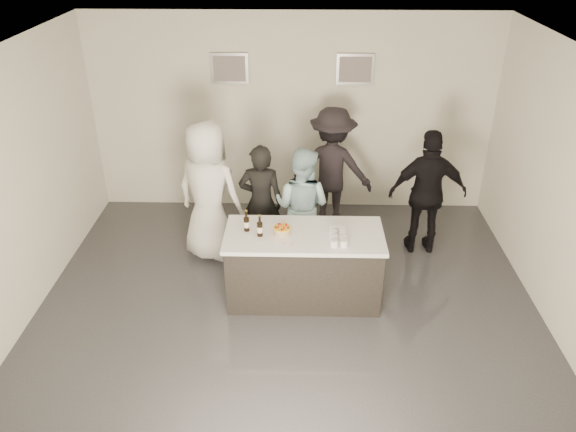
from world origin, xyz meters
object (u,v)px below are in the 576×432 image
object	(u,v)px
person_guest_back	(332,168)
person_main_black	(261,202)
person_main_blue	(302,206)
person_guest_left	(209,192)
person_guest_right	(428,193)
cake	(282,231)
bar_counter	(304,266)
beer_bottle_b	(260,226)
beer_bottle_a	(246,221)

from	to	relation	value
person_guest_back	person_main_black	bearing A→B (deg)	54.43
person_main_black	person_main_blue	distance (m)	0.55
person_main_blue	person_guest_back	size ratio (longest dim) A/B	0.89
person_guest_left	person_guest_right	bearing A→B (deg)	-154.03
cake	person_guest_right	size ratio (longest dim) A/B	0.12
cake	person_guest_left	xyz separation A→B (m)	(-0.99, 0.94, 0.02)
bar_counter	person_guest_right	size ratio (longest dim) A/B	1.06
bar_counter	person_guest_back	distance (m)	1.96
bar_counter	person_guest_left	bearing A→B (deg)	143.31
person_main_black	person_guest_right	xyz separation A→B (m)	(2.22, 0.18, 0.07)
bar_counter	cake	world-z (taller)	cake
beer_bottle_b	person_guest_left	xyz separation A→B (m)	(-0.74, 1.00, -0.07)
bar_counter	person_main_black	world-z (taller)	person_main_black
beer_bottle_a	person_main_black	distance (m)	0.93
beer_bottle_b	person_guest_left	distance (m)	1.24
person_guest_back	person_guest_right	bearing A→B (deg)	161.00
bar_counter	beer_bottle_a	xyz separation A→B (m)	(-0.67, 0.05, 0.58)
cake	person_main_blue	xyz separation A→B (m)	(0.23, 0.86, -0.13)
person_main_blue	person_guest_left	size ratio (longest dim) A/B	0.84
beer_bottle_b	bar_counter	bearing A→B (deg)	7.25
cake	person_guest_back	distance (m)	1.99
bar_counter	person_main_black	size ratio (longest dim) A/B	1.15
cake	person_guest_back	xyz separation A→B (m)	(0.66, 1.87, -0.03)
bar_counter	person_guest_back	size ratio (longest dim) A/B	1.02
beer_bottle_a	person_main_blue	world-z (taller)	person_main_blue
cake	person_main_black	xyz separation A→B (m)	(-0.31, 0.96, -0.13)
person_main_blue	person_guest_right	world-z (taller)	person_guest_right
person_guest_left	person_guest_right	distance (m)	2.91
cake	person_main_blue	distance (m)	0.90
beer_bottle_a	person_main_black	bearing A→B (deg)	83.24
beer_bottle_b	person_main_blue	xyz separation A→B (m)	(0.48, 0.92, -0.22)
cake	beer_bottle_a	world-z (taller)	beer_bottle_a
person_guest_right	bar_counter	bearing A→B (deg)	33.92
person_main_black	person_guest_back	size ratio (longest dim) A/B	0.89
beer_bottle_b	person_main_blue	bearing A→B (deg)	62.40
beer_bottle_a	person_main_blue	size ratio (longest dim) A/B	0.16
beer_bottle_b	person_main_black	distance (m)	1.04
bar_counter	person_main_blue	distance (m)	0.93
beer_bottle_b	person_guest_left	size ratio (longest dim) A/B	0.14
person_main_blue	person_guest_back	world-z (taller)	person_guest_back
person_guest_left	person_guest_right	world-z (taller)	person_guest_left
person_guest_left	person_guest_back	bearing A→B (deg)	-128.65
cake	person_guest_left	world-z (taller)	person_guest_left
person_main_black	person_main_blue	bearing A→B (deg)	171.95
beer_bottle_a	person_guest_right	size ratio (longest dim) A/B	0.15
bar_counter	beer_bottle_b	bearing A→B (deg)	-172.75
bar_counter	person_guest_right	xyz separation A→B (m)	(1.65, 1.13, 0.43)
bar_counter	beer_bottle_a	size ratio (longest dim) A/B	7.15
person_main_black	person_guest_left	xyz separation A→B (m)	(-0.68, -0.02, 0.15)
bar_counter	beer_bottle_b	xyz separation A→B (m)	(-0.51, -0.07, 0.58)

